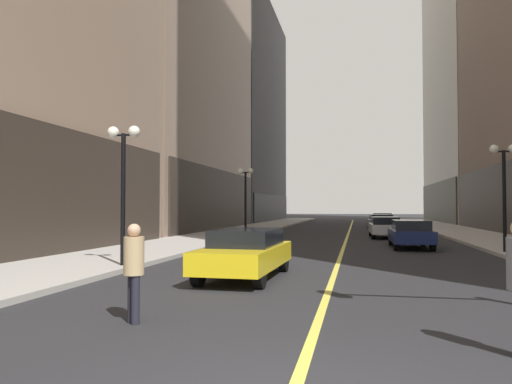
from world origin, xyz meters
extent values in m
plane|color=#262628|center=(0.00, 35.00, 0.00)|extent=(200.00, 200.00, 0.00)
cube|color=#ADA8A0|center=(-8.25, 35.00, 0.07)|extent=(4.50, 78.00, 0.15)
cube|color=#ADA8A0|center=(8.25, 35.00, 0.07)|extent=(4.50, 78.00, 0.15)
cube|color=#E5D64C|center=(0.00, 35.00, 0.00)|extent=(0.16, 70.00, 0.01)
cube|color=#332A23|center=(-10.60, 11.00, 2.50)|extent=(0.50, 20.90, 5.00)
cube|color=#332A23|center=(-10.60, 34.50, 2.50)|extent=(0.50, 22.80, 5.00)
cube|color=slate|center=(-16.94, 60.00, 14.64)|extent=(12.88, 26.00, 29.28)
cube|color=#212327|center=(-10.60, 60.00, 1.76)|extent=(0.50, 24.70, 3.51)
cube|color=#332A23|center=(10.60, 34.50, 2.50)|extent=(0.50, 22.80, 5.00)
cube|color=#403C35|center=(10.60, 60.00, 2.50)|extent=(0.50, 24.70, 5.00)
cube|color=yellow|center=(-2.32, 8.25, 0.59)|extent=(1.91, 4.58, 0.55)
cube|color=black|center=(-2.32, 8.48, 1.07)|extent=(1.64, 2.58, 0.50)
cylinder|color=black|center=(-1.60, 6.64, 0.32)|extent=(0.24, 0.65, 0.64)
cylinder|color=black|center=(-3.14, 6.69, 0.32)|extent=(0.24, 0.65, 0.64)
cylinder|color=black|center=(-1.51, 9.81, 0.32)|extent=(0.24, 0.65, 0.64)
cylinder|color=black|center=(-3.04, 9.86, 0.32)|extent=(0.24, 0.65, 0.64)
cube|color=#141E4C|center=(3.07, 19.22, 0.59)|extent=(1.81, 4.26, 0.55)
cube|color=black|center=(3.08, 19.01, 1.07)|extent=(1.58, 2.39, 0.50)
cylinder|color=black|center=(2.29, 20.69, 0.32)|extent=(0.23, 0.64, 0.64)
cylinder|color=black|center=(3.82, 20.71, 0.32)|extent=(0.23, 0.64, 0.64)
cylinder|color=black|center=(2.33, 17.73, 0.32)|extent=(0.23, 0.64, 0.64)
cylinder|color=black|center=(3.85, 17.74, 0.32)|extent=(0.23, 0.64, 0.64)
cube|color=#B7B7BC|center=(2.32, 26.98, 0.59)|extent=(1.89, 4.78, 0.55)
cube|color=black|center=(2.32, 26.74, 1.07)|extent=(1.63, 2.69, 0.50)
cylinder|color=black|center=(1.51, 28.62, 0.32)|extent=(0.24, 0.65, 0.64)
cylinder|color=black|center=(3.04, 28.65, 0.32)|extent=(0.24, 0.65, 0.64)
cylinder|color=black|center=(1.59, 25.30, 0.32)|extent=(0.24, 0.65, 0.64)
cylinder|color=black|center=(3.12, 25.34, 0.32)|extent=(0.24, 0.65, 0.64)
cube|color=slate|center=(2.54, 37.31, 0.59)|extent=(2.13, 4.59, 0.55)
cube|color=black|center=(2.55, 37.09, 1.07)|extent=(1.80, 2.60, 0.50)
cylinder|color=black|center=(1.63, 38.84, 0.32)|extent=(0.25, 0.65, 0.64)
cylinder|color=black|center=(3.29, 38.92, 0.32)|extent=(0.25, 0.65, 0.64)
cylinder|color=black|center=(1.78, 35.70, 0.32)|extent=(0.25, 0.65, 0.64)
cylinder|color=black|center=(3.45, 35.78, 0.32)|extent=(0.25, 0.65, 0.64)
cube|color=#B21919|center=(3.03, 45.50, 0.59)|extent=(1.99, 4.27, 0.55)
cube|color=black|center=(3.03, 45.29, 1.07)|extent=(1.73, 2.40, 0.50)
cylinder|color=black|center=(2.17, 46.97, 0.32)|extent=(0.23, 0.64, 0.64)
cylinder|color=black|center=(3.84, 47.00, 0.32)|extent=(0.23, 0.64, 0.64)
cylinder|color=black|center=(2.22, 44.01, 0.32)|extent=(0.23, 0.64, 0.64)
cylinder|color=black|center=(3.89, 44.04, 0.32)|extent=(0.23, 0.64, 0.64)
cylinder|color=black|center=(-2.93, 2.81, 0.40)|extent=(0.14, 0.14, 0.80)
cylinder|color=black|center=(-3.05, 2.92, 0.40)|extent=(0.14, 0.14, 0.80)
cylinder|color=tan|center=(-2.99, 2.86, 1.12)|extent=(0.48, 0.48, 0.63)
sphere|color=tan|center=(-2.99, 2.86, 1.54)|extent=(0.22, 0.22, 0.22)
cylinder|color=black|center=(-6.40, 9.21, 2.10)|extent=(0.14, 0.14, 4.20)
cylinder|color=black|center=(-6.40, 9.21, 4.15)|extent=(0.80, 0.06, 0.06)
sphere|color=white|center=(-6.75, 9.21, 4.25)|extent=(0.36, 0.36, 0.36)
sphere|color=white|center=(-6.05, 9.21, 4.25)|extent=(0.36, 0.36, 0.36)
cylinder|color=black|center=(-6.40, 26.06, 2.10)|extent=(0.14, 0.14, 4.20)
cylinder|color=black|center=(-6.40, 26.06, 4.15)|extent=(0.80, 0.06, 0.06)
sphere|color=white|center=(-6.75, 26.06, 4.25)|extent=(0.36, 0.36, 0.36)
sphere|color=white|center=(-6.05, 26.06, 4.25)|extent=(0.36, 0.36, 0.36)
cylinder|color=black|center=(6.40, 16.42, 2.10)|extent=(0.14, 0.14, 4.20)
cylinder|color=black|center=(6.40, 16.42, 4.15)|extent=(0.80, 0.06, 0.06)
sphere|color=white|center=(6.05, 16.42, 4.25)|extent=(0.36, 0.36, 0.36)
camera|label=1|loc=(0.66, -4.75, 1.93)|focal=34.49mm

